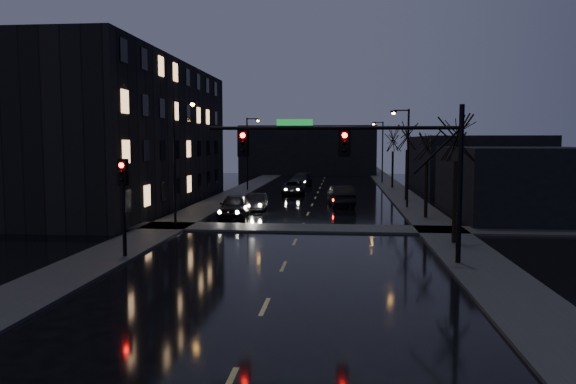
% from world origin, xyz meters
% --- Properties ---
extents(ground, '(160.00, 160.00, 0.00)m').
position_xyz_m(ground, '(0.00, 0.00, 0.00)').
color(ground, black).
rests_on(ground, ground).
extents(sidewalk_left, '(3.00, 140.00, 0.12)m').
position_xyz_m(sidewalk_left, '(-8.50, 35.00, 0.06)').
color(sidewalk_left, '#2D2D2B').
rests_on(sidewalk_left, ground).
extents(sidewalk_right, '(3.00, 140.00, 0.12)m').
position_xyz_m(sidewalk_right, '(8.50, 35.00, 0.06)').
color(sidewalk_right, '#2D2D2B').
rests_on(sidewalk_right, ground).
extents(sidewalk_cross, '(40.00, 3.00, 0.12)m').
position_xyz_m(sidewalk_cross, '(0.00, 18.50, 0.06)').
color(sidewalk_cross, '#2D2D2B').
rests_on(sidewalk_cross, ground).
extents(apartment_block, '(12.00, 30.00, 12.00)m').
position_xyz_m(apartment_block, '(-16.50, 30.00, 6.00)').
color(apartment_block, black).
rests_on(apartment_block, ground).
extents(commercial_right_near, '(10.00, 14.00, 5.00)m').
position_xyz_m(commercial_right_near, '(15.50, 26.00, 2.50)').
color(commercial_right_near, black).
rests_on(commercial_right_near, ground).
extents(commercial_right_far, '(12.00, 18.00, 6.00)m').
position_xyz_m(commercial_right_far, '(17.00, 48.00, 3.00)').
color(commercial_right_far, black).
rests_on(commercial_right_far, ground).
extents(far_block, '(22.00, 10.00, 8.00)m').
position_xyz_m(far_block, '(-3.00, 78.00, 4.00)').
color(far_block, black).
rests_on(far_block, ground).
extents(signal_mast, '(11.11, 0.41, 7.00)m').
position_xyz_m(signal_mast, '(3.85, 9.00, 4.87)').
color(signal_mast, black).
rests_on(signal_mast, ground).
extents(signal_pole_left, '(0.35, 0.41, 4.53)m').
position_xyz_m(signal_pole_left, '(-7.50, 8.99, 3.01)').
color(signal_pole_left, black).
rests_on(signal_pole_left, ground).
extents(tree_near, '(3.52, 3.52, 8.08)m').
position_xyz_m(tree_near, '(8.40, 14.00, 6.22)').
color(tree_near, black).
rests_on(tree_near, ground).
extents(tree_mid_a, '(3.30, 3.30, 7.58)m').
position_xyz_m(tree_mid_a, '(8.40, 24.00, 5.83)').
color(tree_mid_a, black).
rests_on(tree_mid_a, ground).
extents(tree_mid_b, '(3.74, 3.74, 8.59)m').
position_xyz_m(tree_mid_b, '(8.40, 36.00, 6.61)').
color(tree_mid_b, black).
rests_on(tree_mid_b, ground).
extents(tree_far, '(3.43, 3.43, 7.88)m').
position_xyz_m(tree_far, '(8.40, 50.00, 6.06)').
color(tree_far, black).
rests_on(tree_far, ground).
extents(streetlight_l_near, '(1.53, 0.28, 8.00)m').
position_xyz_m(streetlight_l_near, '(-7.58, 18.00, 4.77)').
color(streetlight_l_near, black).
rests_on(streetlight_l_near, ground).
extents(streetlight_l_far, '(1.53, 0.28, 8.00)m').
position_xyz_m(streetlight_l_far, '(-7.58, 45.00, 4.77)').
color(streetlight_l_far, black).
rests_on(streetlight_l_far, ground).
extents(streetlight_r_mid, '(1.53, 0.28, 8.00)m').
position_xyz_m(streetlight_r_mid, '(7.58, 30.00, 4.77)').
color(streetlight_r_mid, black).
rests_on(streetlight_r_mid, ground).
extents(streetlight_r_far, '(1.53, 0.28, 8.00)m').
position_xyz_m(streetlight_r_far, '(7.58, 58.00, 4.77)').
color(streetlight_r_far, black).
rests_on(streetlight_r_far, ground).
extents(oncoming_car_a, '(2.27, 4.95, 1.64)m').
position_xyz_m(oncoming_car_a, '(-5.10, 23.41, 0.82)').
color(oncoming_car_a, black).
rests_on(oncoming_car_a, ground).
extents(oncoming_car_b, '(1.51, 4.06, 1.33)m').
position_xyz_m(oncoming_car_b, '(-4.20, 27.84, 0.66)').
color(oncoming_car_b, black).
rests_on(oncoming_car_b, ground).
extents(oncoming_car_c, '(2.55, 5.15, 1.40)m').
position_xyz_m(oncoming_car_c, '(-2.36, 41.37, 0.70)').
color(oncoming_car_c, black).
rests_on(oncoming_car_c, ground).
extents(oncoming_car_d, '(2.80, 5.63, 1.57)m').
position_xyz_m(oncoming_car_d, '(-2.44, 52.17, 0.79)').
color(oncoming_car_d, black).
rests_on(oncoming_car_d, ground).
extents(lead_car, '(2.49, 5.37, 1.70)m').
position_xyz_m(lead_car, '(2.47, 31.53, 0.85)').
color(lead_car, black).
rests_on(lead_car, ground).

